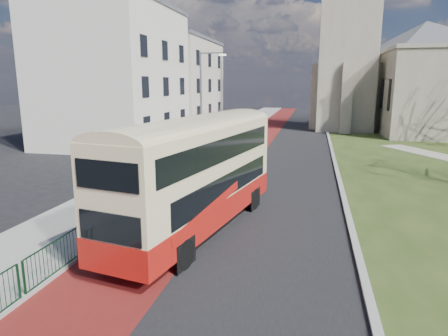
# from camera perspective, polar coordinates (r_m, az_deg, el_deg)

# --- Properties ---
(ground) EXTENTS (160.00, 160.00, 0.00)m
(ground) POSITION_cam_1_polar(r_m,az_deg,el_deg) (15.24, -5.32, -10.05)
(ground) COLOR black
(ground) RESTS_ON ground
(road_carriageway) EXTENTS (9.00, 120.00, 0.01)m
(road_carriageway) POSITION_cam_1_polar(r_m,az_deg,el_deg) (34.03, 7.49, 2.27)
(road_carriageway) COLOR black
(road_carriageway) RESTS_ON ground
(bus_lane) EXTENTS (3.40, 120.00, 0.01)m
(bus_lane) POSITION_cam_1_polar(r_m,az_deg,el_deg) (34.36, 3.00, 2.46)
(bus_lane) COLOR #591414
(bus_lane) RESTS_ON ground
(pavement_west) EXTENTS (4.00, 120.00, 0.12)m
(pavement_west) POSITION_cam_1_polar(r_m,az_deg,el_deg) (35.18, -3.11, 2.77)
(pavement_west) COLOR gray
(pavement_west) RESTS_ON ground
(kerb_west) EXTENTS (0.25, 120.00, 0.13)m
(kerb_west) POSITION_cam_1_polar(r_m,az_deg,el_deg) (34.69, 0.07, 2.67)
(kerb_west) COLOR #999993
(kerb_west) RESTS_ON ground
(kerb_east) EXTENTS (0.25, 80.00, 0.13)m
(kerb_east) POSITION_cam_1_polar(r_m,az_deg,el_deg) (35.90, 15.13, 2.57)
(kerb_east) COLOR #999993
(kerb_east) RESTS_ON ground
(pedestrian_railing) EXTENTS (0.07, 24.00, 1.12)m
(pedestrian_railing) POSITION_cam_1_polar(r_m,az_deg,el_deg) (19.60, -10.00, -3.42)
(pedestrian_railing) COLOR #0C3619
(pedestrian_railing) RESTS_ON ground
(gothic_church) EXTENTS (16.38, 18.00, 40.00)m
(gothic_church) POSITION_cam_1_polar(r_m,az_deg,el_deg) (52.58, 22.70, 19.27)
(gothic_church) COLOR gray
(gothic_church) RESTS_ON ground
(street_block_near) EXTENTS (10.30, 14.30, 13.00)m
(street_block_near) POSITION_cam_1_polar(r_m,az_deg,el_deg) (39.93, -15.27, 12.77)
(street_block_near) COLOR silver
(street_block_near) RESTS_ON ground
(street_block_far) EXTENTS (10.30, 16.30, 11.50)m
(street_block_far) POSITION_cam_1_polar(r_m,az_deg,el_deg) (54.62, -7.28, 12.00)
(street_block_far) COLOR beige
(street_block_far) RESTS_ON ground
(streetlamp) EXTENTS (2.13, 0.18, 8.00)m
(streetlamp) POSITION_cam_1_polar(r_m,az_deg,el_deg) (32.64, -3.05, 10.05)
(streetlamp) COLOR gray
(streetlamp) RESTS_ON pavement_west
(bus) EXTENTS (4.29, 10.57, 4.31)m
(bus) POSITION_cam_1_polar(r_m,az_deg,el_deg) (15.29, -3.85, -0.29)
(bus) COLOR #AC150F
(bus) RESTS_ON ground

